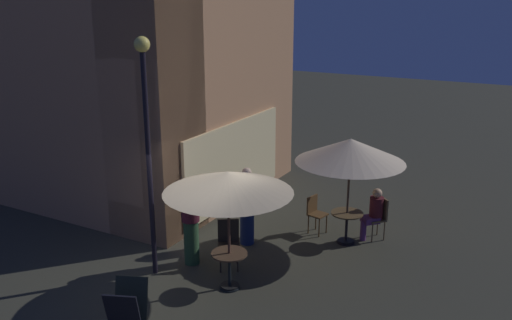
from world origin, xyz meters
The scene contains 14 objects.
ground_plane centered at (0.00, 0.00, 0.00)m, with size 60.00×60.00×0.00m, color #353429.
cafe_building centered at (3.09, 3.43, 4.28)m, with size 6.43×6.72×8.57m.
street_lamp_near_corner centered at (0.12, 0.91, 3.05)m, with size 0.29×0.29×4.68m.
menu_sandwich_board centered at (-1.77, -0.07, 0.47)m, with size 0.81×0.75×0.91m.
cafe_table_0 centered at (3.31, -1.99, 0.53)m, with size 0.72×0.72×0.73m.
cafe_table_1 centered at (0.34, -0.72, 0.52)m, with size 0.69×0.69×0.73m.
patio_umbrella_0 centered at (3.31, -1.99, 2.17)m, with size 2.39×2.39×2.43m.
patio_umbrella_1 centered at (0.34, -0.72, 2.14)m, with size 2.39×2.39×2.34m.
cafe_chair_0 centered at (3.89, -2.56, 0.59)m, with size 0.54×0.54×0.98m.
cafe_chair_1 centered at (3.49, -1.15, 0.55)m, with size 0.45×0.45×0.89m.
cafe_chair_2 centered at (1.08, -0.25, 0.60)m, with size 0.60×0.60×1.01m.
patron_seated_0 centered at (3.79, -2.46, 0.69)m, with size 0.49×0.49×1.22m.
patron_standing_1 centered at (2.21, -0.04, 0.90)m, with size 0.37×0.37×1.79m.
patron_standing_2 centered at (0.82, 0.50, 0.89)m, with size 0.37×0.37×1.77m.
Camera 1 is at (-7.52, -5.60, 5.35)m, focal length 38.00 mm.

